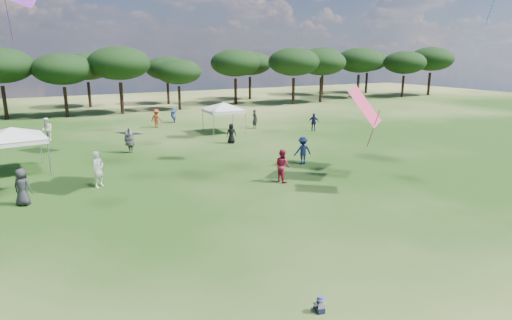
# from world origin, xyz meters

# --- Properties ---
(tree_line) EXTENTS (108.78, 17.63, 7.77)m
(tree_line) POSITION_xyz_m (2.39, 47.41, 5.42)
(tree_line) COLOR black
(tree_line) RESTS_ON ground
(tent_left) EXTENTS (6.69, 6.69, 3.01)m
(tent_left) POSITION_xyz_m (-7.24, 21.34, 2.59)
(tent_left) COLOR gray
(tent_left) RESTS_ON ground
(tent_right) EXTENTS (6.15, 6.15, 2.95)m
(tent_right) POSITION_xyz_m (8.67, 27.71, 2.53)
(tent_right) COLOR gray
(tent_right) RESTS_ON ground
(toddler) EXTENTS (0.34, 0.37, 0.48)m
(toddler) POSITION_xyz_m (0.10, 1.91, 0.21)
(toddler) COLOR black
(toddler) RESTS_ON ground
(festival_crowd) EXTENTS (29.58, 23.76, 1.90)m
(festival_crowd) POSITION_xyz_m (0.09, 24.00, 0.87)
(festival_crowd) COLOR #46474B
(festival_crowd) RESTS_ON ground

